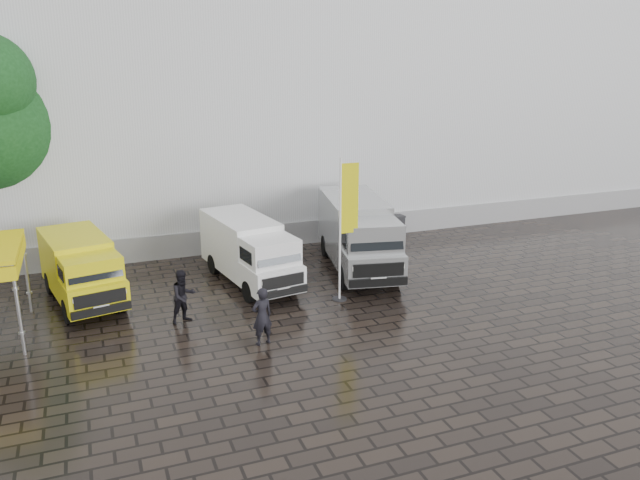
% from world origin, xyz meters
% --- Properties ---
extents(ground, '(120.00, 120.00, 0.00)m').
position_xyz_m(ground, '(0.00, 0.00, 0.00)').
color(ground, black).
rests_on(ground, ground).
extents(exhibition_hall, '(44.00, 16.00, 12.00)m').
position_xyz_m(exhibition_hall, '(2.00, 16.00, 6.00)').
color(exhibition_hall, silver).
rests_on(exhibition_hall, ground).
extents(hall_plinth, '(44.00, 0.15, 1.00)m').
position_xyz_m(hall_plinth, '(2.00, 7.95, 0.50)').
color(hall_plinth, gray).
rests_on(hall_plinth, ground).
extents(van_yellow, '(2.73, 4.97, 2.17)m').
position_xyz_m(van_yellow, '(-7.92, 4.23, 1.09)').
color(van_yellow, yellow).
rests_on(van_yellow, ground).
extents(van_white, '(2.59, 5.50, 2.29)m').
position_xyz_m(van_white, '(-2.28, 4.05, 1.15)').
color(van_white, white).
rests_on(van_white, ground).
extents(van_silver, '(3.22, 6.43, 2.66)m').
position_xyz_m(van_silver, '(1.94, 3.97, 1.33)').
color(van_silver, '#AFB2B4').
rests_on(van_silver, ground).
extents(flagpole, '(0.88, 0.50, 4.81)m').
position_xyz_m(flagpole, '(0.30, 1.39, 2.67)').
color(flagpole, black).
rests_on(flagpole, ground).
extents(wheelie_bin, '(0.61, 0.61, 1.00)m').
position_xyz_m(wheelie_bin, '(5.42, 7.45, 0.50)').
color(wheelie_bin, black).
rests_on(wheelie_bin, ground).
extents(person_front, '(0.69, 0.52, 1.70)m').
position_xyz_m(person_front, '(-3.22, -0.94, 0.85)').
color(person_front, black).
rests_on(person_front, ground).
extents(person_tent, '(0.99, 0.89, 1.67)m').
position_xyz_m(person_tent, '(-5.05, 1.41, 0.84)').
color(person_tent, black).
rests_on(person_tent, ground).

